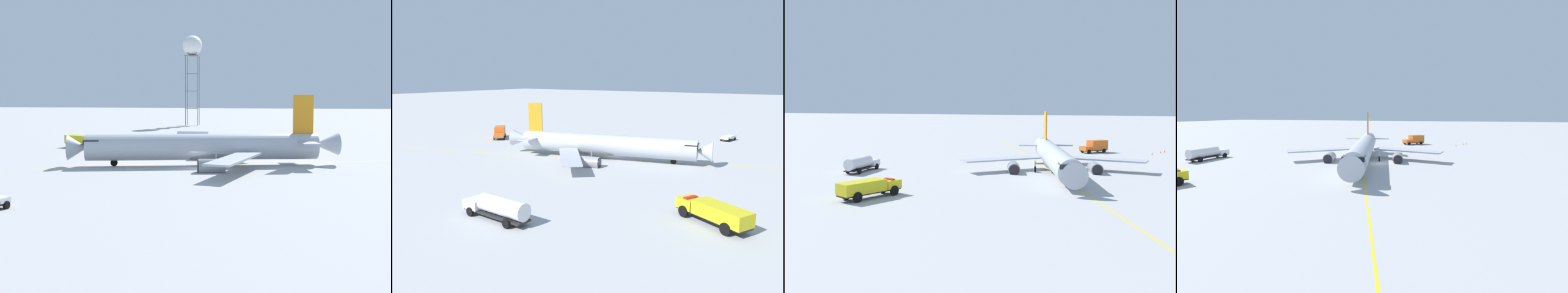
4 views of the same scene
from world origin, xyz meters
TOP-DOWN VIEW (x-y plane):
  - ground_plane at (0.00, 0.00)m, footprint 600.00×600.00m
  - airliner_main at (3.62, -0.65)m, footprint 34.26×41.90m
  - catering_truck_truck at (-3.27, -37.25)m, footprint 7.08×6.67m
  - fuel_tanker_truck at (38.92, 6.12)m, footprint 3.07×9.59m
  - taxiway_centreline at (3.63, 0.31)m, footprint 50.63×146.18m
  - safety_cone_near at (-16.76, -35.61)m, footprint 0.36×0.36m
  - safety_cone_mid at (-19.17, -39.83)m, footprint 0.36×0.36m
  - safety_cone_far at (-20.35, -41.90)m, footprint 0.36×0.36m

SIDE VIEW (x-z plane):
  - ground_plane at x=0.00m, z-range 0.00..0.00m
  - taxiway_centreline at x=3.63m, z-range 0.00..0.01m
  - safety_cone_near at x=-16.76m, z-range 0.00..0.55m
  - safety_cone_mid at x=-19.17m, z-range 0.00..0.55m
  - safety_cone_far at x=-20.35m, z-range 0.00..0.55m
  - fuel_tanker_truck at x=38.92m, z-range 0.15..3.02m
  - catering_truck_truck at x=-3.27m, z-range 0.11..3.21m
  - airliner_main at x=3.62m, z-range -2.92..8.33m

